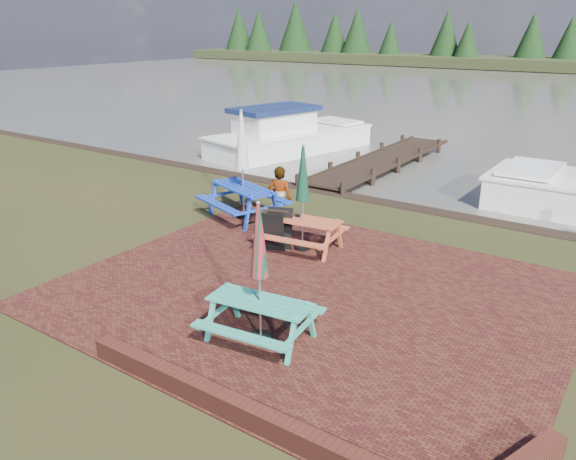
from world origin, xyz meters
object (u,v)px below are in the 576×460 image
(picnic_table_blue, at_px, (243,182))
(jetty, at_px, (381,161))
(chalkboard, at_px, (275,230))
(person, at_px, (280,167))
(boat_jetty, at_px, (288,138))
(picnic_table_red, at_px, (303,214))
(picnic_table_teal, at_px, (260,295))

(picnic_table_blue, bearing_deg, jetty, 107.23)
(chalkboard, xyz_separation_m, person, (-2.15, 3.21, 0.49))
(boat_jetty, bearing_deg, picnic_table_red, -39.96)
(chalkboard, distance_m, person, 3.89)
(chalkboard, xyz_separation_m, boat_jetty, (-6.07, 9.31, -0.05))
(jetty, height_order, boat_jetty, boat_jetty)
(picnic_table_blue, xyz_separation_m, boat_jetty, (-4.07, 7.95, -0.54))
(jetty, bearing_deg, chalkboard, -79.27)
(picnic_table_red, xyz_separation_m, jetty, (-2.16, 8.56, -0.71))
(picnic_table_blue, distance_m, person, 1.85)
(picnic_table_teal, distance_m, jetty, 12.74)
(picnic_table_blue, bearing_deg, boat_jetty, 136.63)
(jetty, relative_size, boat_jetty, 1.19)
(picnic_table_red, relative_size, boat_jetty, 0.31)
(picnic_table_teal, bearing_deg, person, 115.61)
(chalkboard, bearing_deg, picnic_table_teal, -79.69)
(picnic_table_teal, xyz_separation_m, picnic_table_red, (-1.56, 3.61, 0.02))
(boat_jetty, bearing_deg, jetty, 8.94)
(chalkboard, height_order, jetty, chalkboard)
(picnic_table_blue, relative_size, person, 1.42)
(picnic_table_blue, relative_size, chalkboard, 2.97)
(jetty, relative_size, person, 4.66)
(picnic_table_teal, distance_m, picnic_table_blue, 6.11)
(boat_jetty, height_order, person, person)
(person, bearing_deg, picnic_table_teal, 103.98)
(boat_jetty, bearing_deg, chalkboard, -43.06)
(picnic_table_teal, relative_size, picnic_table_blue, 0.83)
(boat_jetty, bearing_deg, picnic_table_blue, -49.02)
(boat_jetty, distance_m, person, 7.27)
(picnic_table_teal, distance_m, boat_jetty, 14.93)
(picnic_table_red, xyz_separation_m, boat_jetty, (-6.54, 8.94, -0.40))
(picnic_table_red, distance_m, boat_jetty, 11.08)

